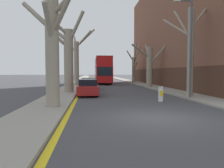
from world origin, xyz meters
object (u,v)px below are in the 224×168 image
at_px(lamp_post, 190,43).
at_px(double_decker_bus, 103,69).
at_px(street_tree_left_0, 53,47).
at_px(street_tree_right_1, 150,65).
at_px(street_tree_right_0, 190,48).
at_px(street_tree_left_1, 68,56).
at_px(parked_car_1, 89,84).
at_px(street_tree_right_2, 134,67).
at_px(traffic_bollard, 161,94).
at_px(parked_car_0, 88,88).
at_px(street_tree_left_2, 77,59).

bearing_deg(lamp_post, double_decker_bus, 102.75).
relative_size(street_tree_left_0, street_tree_right_1, 1.16).
bearing_deg(street_tree_right_0, street_tree_left_0, -154.57).
bearing_deg(street_tree_left_1, parked_car_1, 64.08).
bearing_deg(double_decker_bus, street_tree_right_2, 5.07).
bearing_deg(double_decker_bus, parked_car_1, -100.07).
bearing_deg(traffic_bollard, street_tree_left_0, -161.61).
bearing_deg(street_tree_right_1, street_tree_left_1, -144.91).
xyz_separation_m(street_tree_left_1, street_tree_right_1, (9.87, 6.93, -0.57)).
xyz_separation_m(street_tree_right_2, parked_car_1, (-7.98, -13.63, -2.27)).
distance_m(street_tree_left_0, street_tree_right_0, 11.01).
bearing_deg(street_tree_left_1, street_tree_right_0, -23.04).
xyz_separation_m(street_tree_left_0, lamp_post, (9.28, 3.39, 0.75)).
bearing_deg(traffic_bollard, double_decker_bus, 96.31).
distance_m(parked_car_1, traffic_bollard, 11.85).
height_order(street_tree_left_0, street_tree_left_1, street_tree_left_1).
bearing_deg(parked_car_0, street_tree_right_2, 68.01).
relative_size(street_tree_right_0, lamp_post, 1.08).
distance_m(street_tree_left_1, street_tree_right_1, 12.08).
height_order(street_tree_right_1, lamp_post, lamp_post).
height_order(double_decker_bus, traffic_bollard, double_decker_bus).
xyz_separation_m(parked_car_0, lamp_post, (7.48, -3.48, 3.47)).
bearing_deg(parked_car_0, traffic_bollard, -42.89).
bearing_deg(traffic_bollard, street_tree_right_1, 77.83).
distance_m(street_tree_right_2, parked_car_1, 15.96).
xyz_separation_m(street_tree_left_1, parked_car_1, (1.94, 4.00, -2.91)).
bearing_deg(street_tree_left_0, street_tree_right_2, 69.83).
bearing_deg(lamp_post, parked_car_1, 127.88).
height_order(street_tree_right_0, street_tree_right_1, street_tree_right_0).
height_order(lamp_post, traffic_bollard, lamp_post).
relative_size(street_tree_left_0, parked_car_1, 1.53).
bearing_deg(lamp_post, traffic_bollard, -155.56).
distance_m(street_tree_left_2, street_tree_right_2, 12.05).
relative_size(street_tree_left_1, double_decker_bus, 0.68).
bearing_deg(double_decker_bus, street_tree_right_0, -74.87).
distance_m(street_tree_left_0, street_tree_right_2, 28.38).
relative_size(street_tree_left_0, lamp_post, 0.92).
bearing_deg(street_tree_left_1, street_tree_right_1, 35.09).
xyz_separation_m(double_decker_bus, lamp_post, (5.15, -22.75, 1.59)).
xyz_separation_m(street_tree_left_0, street_tree_right_2, (9.79, 26.64, -0.48)).
bearing_deg(traffic_bollard, parked_car_0, 137.11).
height_order(street_tree_left_1, street_tree_right_1, street_tree_left_1).
bearing_deg(street_tree_left_1, traffic_bollard, -44.29).
relative_size(street_tree_left_1, parked_car_0, 1.70).
xyz_separation_m(street_tree_left_0, traffic_bollard, (6.78, 2.25, -2.86)).
bearing_deg(street_tree_right_0, parked_car_0, 165.16).
height_order(street_tree_left_0, street_tree_right_0, street_tree_right_0).
distance_m(parked_car_0, parked_car_1, 6.13).
bearing_deg(lamp_post, street_tree_left_1, 149.22).
bearing_deg(parked_car_0, street_tree_right_1, 48.83).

